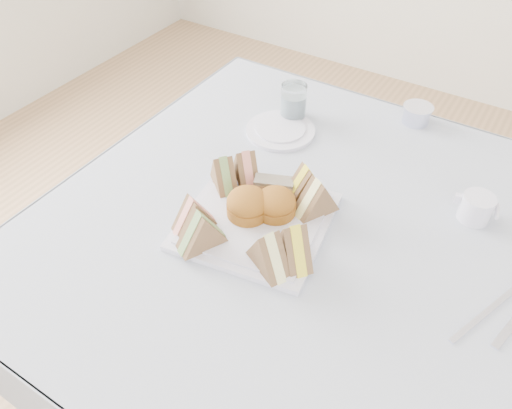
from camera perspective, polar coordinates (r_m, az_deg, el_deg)
The scene contains 20 objects.
floor at distance 1.60m, azimuth 4.05°, elevation -21.51°, with size 4.00×4.00×0.00m, color #9E7751.
table at distance 1.27m, azimuth 4.88°, elevation -14.37°, with size 0.90×0.90×0.74m, color brown.
tablecloth at distance 0.98m, azimuth 6.15°, elevation -2.58°, with size 1.02×1.02×0.01m, color silver.
serving_plate at distance 0.97m, azimuth 0.00°, elevation -1.89°, with size 0.27×0.27×0.01m, color silver.
sandwich_fl_a at distance 0.94m, azimuth -7.18°, elevation -0.94°, with size 0.08×0.04×0.07m, color brown, non-canonical shape.
sandwich_fl_b at distance 0.90m, azimuth -6.31°, elevation -2.77°, with size 0.09×0.04×0.08m, color brown, non-canonical shape.
sandwich_fr_a at distance 0.87m, azimuth 4.35°, elevation -4.29°, with size 0.09×0.04×0.08m, color brown, non-canonical shape.
sandwich_fr_b at distance 0.86m, azimuth 1.43°, elevation -5.22°, with size 0.09×0.04×0.08m, color brown, non-canonical shape.
sandwich_bl_a at distance 1.02m, azimuth -3.73°, elevation 3.78°, with size 0.08×0.04×0.08m, color brown, non-canonical shape.
sandwich_bl_b at distance 1.03m, azimuth -1.19°, elevation 4.44°, with size 0.09×0.04×0.08m, color brown, non-canonical shape.
sandwich_br_a at distance 0.96m, azimuth 6.96°, elevation 0.95°, with size 0.09×0.04×0.08m, color brown, non-canonical shape.
sandwich_br_b at distance 1.00m, azimuth 5.69°, elevation 2.63°, with size 0.09×0.04×0.08m, color brown, non-canonical shape.
scone_left at distance 0.96m, azimuth -0.95°, elevation 0.06°, with size 0.08×0.08×0.06m, color olive.
scone_right at distance 0.96m, azimuth 2.26°, elevation 0.13°, with size 0.08×0.08×0.05m, color olive.
pastry_slice at distance 1.01m, azimuth 2.07°, elevation 2.07°, with size 0.08×0.03×0.04m, color tan.
side_plate at distance 1.21m, azimuth 2.80°, elevation 8.45°, with size 0.17×0.17×0.01m, color silver.
water_glass at distance 1.24m, azimuth 4.31°, elevation 11.60°, with size 0.06×0.06×0.09m, color white.
tea_strainer at distance 1.30m, azimuth 17.88°, elevation 9.71°, with size 0.07×0.07×0.04m, color silver.
fork at distance 0.92m, azimuth 24.59°, elevation -11.37°, with size 0.01×0.17×0.00m, color silver.
creamer_jug at distance 1.06m, azimuth 23.86°, elevation -0.34°, with size 0.06×0.06×0.05m, color silver.
Camera 1 is at (0.27, -0.63, 1.44)m, focal length 35.00 mm.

